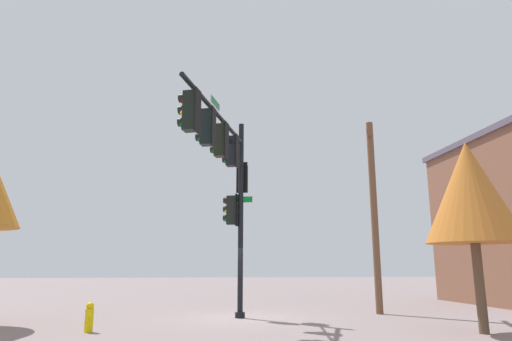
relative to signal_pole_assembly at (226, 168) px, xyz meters
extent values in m
plane|color=gray|center=(-1.83, 0.68, -5.18)|extent=(120.00, 120.00, 0.00)
cylinder|color=black|center=(-1.83, 0.68, -1.49)|extent=(0.20, 0.20, 7.38)
cylinder|color=black|center=(-1.83, 0.68, -5.08)|extent=(0.36, 0.36, 0.20)
cylinder|color=black|center=(1.25, -0.35, 1.47)|extent=(6.20, 2.21, 0.14)
cylinder|color=black|center=(-0.44, 0.22, 0.97)|extent=(2.82, 1.02, 1.08)
cube|color=black|center=(-0.46, 0.22, 0.72)|extent=(0.42, 0.44, 1.10)
cube|color=black|center=(-0.40, 0.41, 0.72)|extent=(0.43, 0.18, 1.22)
sphere|color=maroon|center=(-0.52, 0.03, 1.06)|extent=(0.22, 0.22, 0.22)
cylinder|color=black|center=(-0.54, -0.02, 1.11)|extent=(0.26, 0.21, 0.23)
sphere|color=#FFFC14|center=(-0.52, 0.03, 0.72)|extent=(0.22, 0.22, 0.22)
cylinder|color=black|center=(-0.54, -0.02, 0.77)|extent=(0.26, 0.21, 0.23)
sphere|color=#0B621E|center=(-0.52, 0.03, 0.38)|extent=(0.22, 0.22, 0.22)
cylinder|color=black|center=(-0.54, -0.02, 0.43)|extent=(0.26, 0.21, 0.23)
cube|color=black|center=(0.91, -0.24, 0.72)|extent=(0.42, 0.45, 1.10)
cube|color=black|center=(0.98, -0.05, 0.72)|extent=(0.43, 0.18, 1.22)
sphere|color=maroon|center=(0.84, -0.43, 1.06)|extent=(0.22, 0.22, 0.22)
cylinder|color=black|center=(0.82, -0.48, 1.11)|extent=(0.26, 0.21, 0.23)
sphere|color=#FFFC14|center=(0.84, -0.43, 0.72)|extent=(0.22, 0.22, 0.22)
cylinder|color=black|center=(0.82, -0.48, 0.77)|extent=(0.26, 0.21, 0.23)
sphere|color=#0B621E|center=(0.84, -0.43, 0.38)|extent=(0.22, 0.22, 0.22)
cylinder|color=black|center=(0.82, -0.48, 0.43)|extent=(0.26, 0.21, 0.23)
cube|color=black|center=(2.28, -0.70, 0.72)|extent=(0.41, 0.44, 1.10)
cube|color=black|center=(2.33, -0.51, 0.72)|extent=(0.43, 0.16, 1.22)
sphere|color=maroon|center=(2.22, -0.89, 1.06)|extent=(0.22, 0.22, 0.22)
cylinder|color=black|center=(2.20, -0.95, 1.11)|extent=(0.26, 0.20, 0.23)
sphere|color=#FFFC14|center=(2.22, -0.89, 0.72)|extent=(0.22, 0.22, 0.22)
cylinder|color=black|center=(2.20, -0.95, 0.77)|extent=(0.26, 0.20, 0.23)
sphere|color=#0B621E|center=(2.22, -0.89, 0.38)|extent=(0.22, 0.22, 0.22)
cylinder|color=black|center=(2.20, -0.95, 0.43)|extent=(0.26, 0.20, 0.23)
cube|color=black|center=(3.65, -1.16, 0.72)|extent=(0.42, 0.45, 1.10)
cube|color=black|center=(3.71, -0.97, 0.72)|extent=(0.43, 0.18, 1.22)
sphere|color=maroon|center=(3.58, -1.35, 1.06)|extent=(0.22, 0.22, 0.22)
cylinder|color=black|center=(3.56, -1.40, 1.11)|extent=(0.26, 0.21, 0.23)
sphere|color=#FFFC14|center=(3.58, -1.35, 0.72)|extent=(0.22, 0.22, 0.22)
cylinder|color=black|center=(3.56, -1.40, 0.77)|extent=(0.26, 0.21, 0.23)
sphere|color=#0B621E|center=(3.58, -1.35, 0.38)|extent=(0.22, 0.22, 0.22)
cylinder|color=black|center=(3.56, -1.40, 0.43)|extent=(0.26, 0.21, 0.23)
cube|color=black|center=(-2.16, 0.80, 0.07)|extent=(0.44, 0.42, 1.10)
cube|color=black|center=(-1.97, 0.73, 0.07)|extent=(0.18, 0.43, 1.22)
sphere|color=maroon|center=(-2.35, 0.86, 0.41)|extent=(0.22, 0.22, 0.22)
cylinder|color=black|center=(-2.41, 0.88, 0.46)|extent=(0.21, 0.26, 0.23)
sphere|color=#FFFC14|center=(-2.35, 0.86, 0.07)|extent=(0.22, 0.22, 0.22)
cylinder|color=black|center=(-2.41, 0.88, 0.12)|extent=(0.21, 0.26, 0.23)
sphere|color=#0B621E|center=(-2.35, 0.86, -0.27)|extent=(0.22, 0.22, 0.22)
cylinder|color=black|center=(-2.41, 0.88, -0.22)|extent=(0.21, 0.26, 0.23)
cube|color=black|center=(-1.94, 0.35, -1.23)|extent=(0.42, 0.44, 1.10)
cube|color=black|center=(-1.88, 0.54, -1.23)|extent=(0.43, 0.18, 1.22)
sphere|color=maroon|center=(-2.00, 0.16, -0.89)|extent=(0.22, 0.22, 0.22)
cylinder|color=black|center=(-2.02, 0.11, -0.84)|extent=(0.26, 0.21, 0.23)
sphere|color=#FFFC14|center=(-2.00, 0.16, -1.23)|extent=(0.22, 0.22, 0.22)
cylinder|color=black|center=(-2.02, 0.11, -1.18)|extent=(0.26, 0.21, 0.23)
sphere|color=#0B621E|center=(-2.00, 0.16, -1.57)|extent=(0.22, 0.22, 0.22)
cylinder|color=black|center=(-2.02, 0.11, -1.52)|extent=(0.26, 0.21, 0.23)
cube|color=white|center=(1.56, -0.46, 1.77)|extent=(0.90, 0.32, 0.26)
cube|color=#1D6D36|center=(1.56, -0.46, 1.77)|extent=(0.86, 0.32, 0.22)
cube|color=white|center=(-1.83, 0.68, -0.83)|extent=(0.32, 0.90, 0.26)
cube|color=#087B2A|center=(-1.83, 0.68, -0.83)|extent=(0.32, 0.86, 0.22)
cylinder|color=brown|center=(-2.52, 6.28, -1.23)|extent=(0.28, 0.28, 7.90)
cube|color=brown|center=(-2.52, 6.28, 2.12)|extent=(1.67, 0.90, 0.12)
cylinder|color=yellow|center=(1.21, -3.93, -4.85)|extent=(0.24, 0.24, 0.65)
sphere|color=#EBB606|center=(1.21, -3.93, -4.46)|extent=(0.22, 0.22, 0.22)
cylinder|color=#DABB0B|center=(1.36, -3.93, -4.82)|extent=(0.12, 0.10, 0.10)
cylinder|color=brown|center=(2.86, 7.12, -3.93)|extent=(0.27, 0.27, 2.50)
cone|color=#B76826|center=(2.86, 7.12, -1.15)|extent=(2.75, 2.75, 3.05)
camera|label=1|loc=(15.05, -0.78, -3.33)|focal=31.20mm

